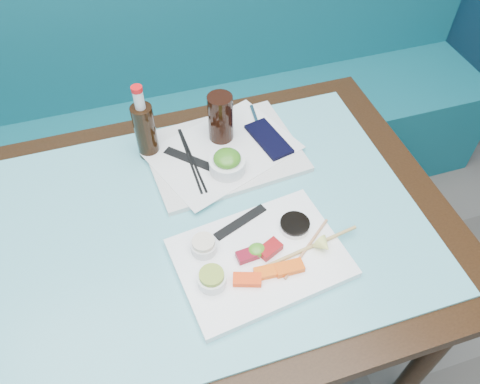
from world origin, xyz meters
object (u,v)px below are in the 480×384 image
object	(u,v)px
sashimi_plate	(260,258)
dining_table	(180,250)
booth_bench	(143,128)
serving_tray	(223,153)
seaweed_bowl	(227,165)
cola_glass	(221,118)
cola_bottle_body	(146,132)

from	to	relation	value
sashimi_plate	dining_table	bearing A→B (deg)	132.04
booth_bench	sashimi_plate	distance (m)	1.07
serving_tray	seaweed_bowl	xyz separation A→B (m)	(-0.01, -0.07, 0.03)
cola_glass	cola_bottle_body	xyz separation A→B (m)	(-0.21, 0.01, -0.00)
cola_glass	cola_bottle_body	bearing A→B (deg)	176.68
booth_bench	cola_bottle_body	bearing A→B (deg)	-91.43
seaweed_bowl	cola_glass	world-z (taller)	cola_glass
seaweed_bowl	cola_bottle_body	distance (m)	0.24
serving_tray	sashimi_plate	bearing A→B (deg)	-97.13
dining_table	seaweed_bowl	world-z (taller)	seaweed_bowl
booth_bench	dining_table	bearing A→B (deg)	-90.00
dining_table	sashimi_plate	distance (m)	0.25
sashimi_plate	seaweed_bowl	bearing A→B (deg)	81.90
seaweed_bowl	booth_bench	bearing A→B (deg)	103.97
seaweed_bowl	cola_bottle_body	size ratio (longest dim) A/B	0.59
booth_bench	seaweed_bowl	world-z (taller)	booth_bench
dining_table	serving_tray	distance (m)	0.30
sashimi_plate	serving_tray	size ratio (longest dim) A/B	0.92
serving_tray	seaweed_bowl	bearing A→B (deg)	-102.32
booth_bench	cola_glass	world-z (taller)	booth_bench
serving_tray	booth_bench	bearing A→B (deg)	101.70
cola_glass	seaweed_bowl	bearing A→B (deg)	-98.75
dining_table	cola_bottle_body	xyz separation A→B (m)	(-0.01, 0.28, 0.17)
sashimi_plate	serving_tray	distance (m)	0.36
seaweed_bowl	cola_bottle_body	world-z (taller)	cola_bottle_body
sashimi_plate	cola_glass	xyz separation A→B (m)	(0.03, 0.42, 0.08)
seaweed_bowl	cola_glass	xyz separation A→B (m)	(0.02, 0.13, 0.05)
booth_bench	sashimi_plate	bearing A→B (deg)	-80.28
cola_bottle_body	cola_glass	bearing A→B (deg)	-3.32
dining_table	sashimi_plate	bearing A→B (deg)	-40.89
sashimi_plate	cola_bottle_body	size ratio (longest dim) A/B	2.29
sashimi_plate	seaweed_bowl	size ratio (longest dim) A/B	3.88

